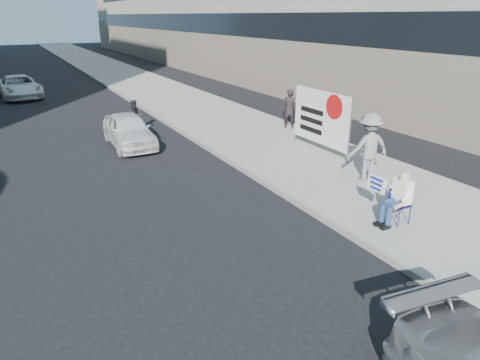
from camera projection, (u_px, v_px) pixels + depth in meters
ground at (276, 236)px, 9.94m from camera, size 160.00×160.00×0.00m
near_sidewalk at (161, 92)px, 28.08m from camera, size 5.00×120.00×0.15m
seated_protester at (397, 195)px, 10.00m from camera, size 0.83×1.12×1.31m
jogger at (369, 147)px, 12.64m from camera, size 1.44×1.00×2.04m
pedestrian_woman at (289, 109)px, 18.63m from camera, size 0.74×0.69×1.70m
protest_banner at (321, 117)px, 15.24m from camera, size 0.08×3.06×2.20m
white_sedan_near at (129, 130)px, 16.61m from camera, size 1.58×3.78×1.28m
white_sedan_far at (19, 87)px, 26.51m from camera, size 2.67×5.01×1.34m
motorcycle at (136, 118)px, 18.54m from camera, size 0.70×2.04×1.42m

